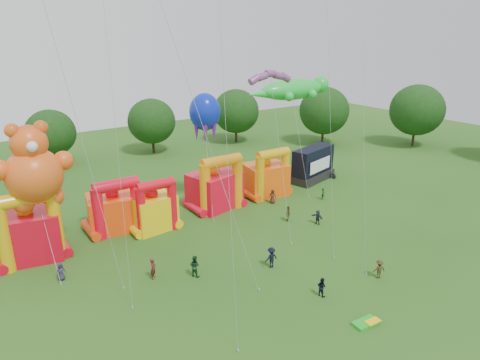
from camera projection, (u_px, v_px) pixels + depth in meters
ground at (378, 352)px, 28.77m from camera, size 160.00×160.00×0.00m
tree_ring at (368, 272)px, 26.57m from camera, size 123.30×125.39×12.07m
bouncy_castle_0 at (29, 232)px, 39.85m from camera, size 6.32×5.43×7.12m
bouncy_castle_1 at (115, 210)px, 45.88m from camera, size 5.97×5.12×6.11m
bouncy_castle_2 at (153, 210)px, 46.01m from camera, size 4.82×4.00×5.93m
bouncy_castle_3 at (216, 187)px, 51.73m from camera, size 6.63×5.77×6.85m
bouncy_castle_4 at (267, 177)px, 55.81m from camera, size 5.83×4.95×6.48m
stage_trailer at (313, 164)px, 61.52m from camera, size 7.91×4.62×4.87m
teddy_bear_kite at (34, 173)px, 37.70m from camera, size 6.97×7.91×13.27m
gecko_kite at (298, 124)px, 57.03m from camera, size 13.62×8.77×14.61m
octopus_kite at (208, 155)px, 50.09m from camera, size 4.41×7.58×13.79m
parafoil_kites at (190, 147)px, 32.79m from camera, size 23.91×9.25×24.93m
diamond_kites at (269, 97)px, 32.74m from camera, size 21.53×15.24×36.17m
folded_kite_bundle at (367, 323)px, 31.45m from camera, size 2.06×1.20×0.31m
spectator_0 at (61, 272)px, 36.87m from camera, size 0.89×0.66×1.64m
spectator_1 at (153, 269)px, 37.05m from camera, size 0.82×0.83×1.93m
spectator_2 at (195, 266)px, 37.42m from camera, size 1.13×1.21×1.98m
spectator_3 at (271, 257)px, 38.84m from camera, size 1.31×0.79×1.98m
spectator_4 at (288, 213)px, 48.46m from camera, size 1.09×1.06×1.83m
spectator_5 at (318, 217)px, 47.70m from camera, size 0.70×1.58×1.64m
spectator_6 at (273, 196)px, 53.48m from camera, size 1.07×1.03×1.84m
spectator_7 at (323, 194)px, 54.77m from camera, size 0.66×0.64×1.53m
spectator_8 at (322, 287)px, 34.69m from camera, size 0.72×0.87×1.62m
spectator_9 at (379, 269)px, 37.20m from camera, size 1.27×1.01×1.72m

